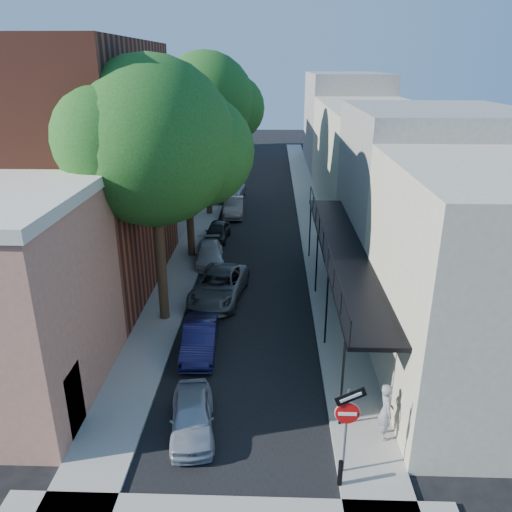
# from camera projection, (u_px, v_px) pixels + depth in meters

# --- Properties ---
(ground) EXTENTS (160.00, 160.00, 0.00)m
(ground) POSITION_uv_depth(u_px,v_px,m) (230.00, 499.00, 13.45)
(ground) COLOR black
(ground) RESTS_ON ground
(road_surface) EXTENTS (6.00, 64.00, 0.01)m
(road_surface) POSITION_uv_depth(u_px,v_px,m) (260.00, 205.00, 41.40)
(road_surface) COLOR black
(road_surface) RESTS_ON ground
(sidewalk_left) EXTENTS (2.00, 64.00, 0.12)m
(sidewalk_left) POSITION_uv_depth(u_px,v_px,m) (212.00, 204.00, 41.50)
(sidewalk_left) COLOR gray
(sidewalk_left) RESTS_ON ground
(sidewalk_right) EXTENTS (2.00, 64.00, 0.12)m
(sidewalk_right) POSITION_uv_depth(u_px,v_px,m) (308.00, 204.00, 41.25)
(sidewalk_right) COLOR gray
(sidewalk_right) RESTS_ON ground
(buildings_left) EXTENTS (10.10, 59.10, 12.00)m
(buildings_left) POSITION_uv_depth(u_px,v_px,m) (140.00, 146.00, 38.75)
(buildings_left) COLOR tan
(buildings_left) RESTS_ON ground
(buildings_right) EXTENTS (9.80, 55.00, 10.00)m
(buildings_right) POSITION_uv_depth(u_px,v_px,m) (374.00, 153.00, 39.04)
(buildings_right) COLOR beige
(buildings_right) RESTS_ON ground
(sign_post) EXTENTS (0.89, 0.17, 2.99)m
(sign_post) POSITION_uv_depth(u_px,v_px,m) (347.00, 417.00, 13.52)
(sign_post) COLOR #595B60
(sign_post) RESTS_ON ground
(bollard) EXTENTS (0.14, 0.14, 0.80)m
(bollard) POSITION_uv_depth(u_px,v_px,m) (340.00, 473.00, 13.63)
(bollard) COLOR black
(bollard) RESTS_ON sidewalk_right
(oak_near) EXTENTS (7.48, 6.80, 11.42)m
(oak_near) POSITION_uv_depth(u_px,v_px,m) (164.00, 145.00, 20.26)
(oak_near) COLOR #382316
(oak_near) RESTS_ON ground
(oak_mid) EXTENTS (6.60, 6.00, 10.20)m
(oak_mid) POSITION_uv_depth(u_px,v_px,m) (194.00, 138.00, 27.99)
(oak_mid) COLOR #382316
(oak_mid) RESTS_ON ground
(oak_far) EXTENTS (7.70, 7.00, 11.90)m
(oak_far) POSITION_uv_depth(u_px,v_px,m) (212.00, 103.00, 35.97)
(oak_far) COLOR #382316
(oak_far) RESTS_ON ground
(parked_car_a) EXTENTS (1.81, 3.53, 1.15)m
(parked_car_a) POSITION_uv_depth(u_px,v_px,m) (192.00, 416.00, 15.75)
(parked_car_a) COLOR #969BA6
(parked_car_a) RESTS_ON ground
(parked_car_b) EXTENTS (1.48, 3.80, 1.23)m
(parked_car_b) POSITION_uv_depth(u_px,v_px,m) (200.00, 339.00, 20.08)
(parked_car_b) COLOR #111136
(parked_car_b) RESTS_ON ground
(parked_car_c) EXTENTS (2.95, 5.28, 1.40)m
(parked_car_c) POSITION_uv_depth(u_px,v_px,m) (219.00, 286.00, 24.66)
(parked_car_c) COLOR #505357
(parked_car_c) RESTS_ON ground
(parked_car_d) EXTENTS (2.09, 4.08, 1.13)m
(parked_car_d) POSITION_uv_depth(u_px,v_px,m) (209.00, 254.00, 29.18)
(parked_car_d) COLOR silver
(parked_car_d) RESTS_ON ground
(parked_car_e) EXTENTS (1.63, 3.62, 1.21)m
(parked_car_e) POSITION_uv_depth(u_px,v_px,m) (217.00, 231.00, 32.91)
(parked_car_e) COLOR black
(parked_car_e) RESTS_ON ground
(parked_car_f) EXTENTS (1.62, 4.25, 1.38)m
(parked_car_f) POSITION_uv_depth(u_px,v_px,m) (234.00, 207.00, 38.19)
(parked_car_f) COLOR #686057
(parked_car_f) RESTS_ON ground
(parked_car_g) EXTENTS (2.66, 4.97, 1.33)m
(parked_car_g) POSITION_uv_depth(u_px,v_px,m) (230.00, 192.00, 42.68)
(parked_car_g) COLOR #939BA6
(parked_car_g) RESTS_ON ground
(pedestrian) EXTENTS (0.48, 0.71, 1.89)m
(pedestrian) POSITION_uv_depth(u_px,v_px,m) (386.00, 411.00, 15.22)
(pedestrian) COLOR slate
(pedestrian) RESTS_ON sidewalk_right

